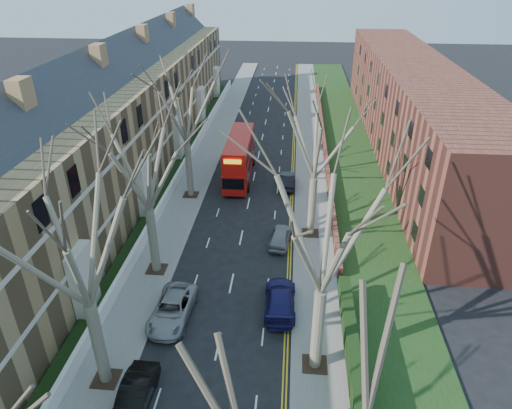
# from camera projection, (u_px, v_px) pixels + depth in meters

# --- Properties ---
(pavement_left) EXTENTS (3.00, 102.00, 0.12)m
(pavement_left) POSITION_uv_depth(u_px,v_px,m) (208.00, 152.00, 53.86)
(pavement_left) COLOR slate
(pavement_left) RESTS_ON ground
(pavement_right) EXTENTS (3.00, 102.00, 0.12)m
(pavement_right) POSITION_uv_depth(u_px,v_px,m) (310.00, 156.00, 52.95)
(pavement_right) COLOR slate
(pavement_right) RESTS_ON ground
(terrace_left) EXTENTS (9.70, 78.00, 13.60)m
(terrace_left) POSITION_uv_depth(u_px,v_px,m) (114.00, 129.00, 44.82)
(terrace_left) COLOR olive
(terrace_left) RESTS_ON ground
(flats_right) EXTENTS (13.97, 54.00, 10.00)m
(flats_right) POSITION_uv_depth(u_px,v_px,m) (410.00, 107.00, 53.22)
(flats_right) COLOR brown
(flats_right) RESTS_ON ground
(front_wall_left) EXTENTS (0.30, 78.00, 1.00)m
(front_wall_left) POSITION_uv_depth(u_px,v_px,m) (178.00, 176.00, 46.72)
(front_wall_left) COLOR white
(front_wall_left) RESTS_ON ground
(grass_verge_right) EXTENTS (6.00, 102.00, 0.06)m
(grass_verge_right) POSITION_uv_depth(u_px,v_px,m) (349.00, 156.00, 52.57)
(grass_verge_right) COLOR #183312
(grass_verge_right) RESTS_ON ground
(tree_left_mid) EXTENTS (10.50, 10.50, 14.71)m
(tree_left_mid) POSITION_uv_depth(u_px,v_px,m) (73.00, 233.00, 20.43)
(tree_left_mid) COLOR brown
(tree_left_mid) RESTS_ON ground
(tree_left_far) EXTENTS (10.15, 10.15, 14.22)m
(tree_left_far) POSITION_uv_depth(u_px,v_px,m) (142.00, 155.00, 29.33)
(tree_left_far) COLOR brown
(tree_left_far) RESTS_ON ground
(tree_left_dist) EXTENTS (10.50, 10.50, 14.71)m
(tree_left_dist) POSITION_uv_depth(u_px,v_px,m) (184.00, 99.00, 39.66)
(tree_left_dist) COLOR brown
(tree_left_dist) RESTS_ON ground
(tree_right_mid) EXTENTS (10.50, 10.50, 14.71)m
(tree_right_mid) POSITION_uv_depth(u_px,v_px,m) (327.00, 222.00, 21.32)
(tree_right_mid) COLOR brown
(tree_right_mid) RESTS_ON ground
(tree_right_far) EXTENTS (10.15, 10.15, 14.22)m
(tree_right_far) POSITION_uv_depth(u_px,v_px,m) (317.00, 129.00, 33.71)
(tree_right_far) COLOR brown
(tree_right_far) RESTS_ON ground
(double_decker_bus) EXTENTS (2.70, 10.22, 4.29)m
(double_decker_bus) POSITION_uv_depth(u_px,v_px,m) (239.00, 159.00, 47.01)
(double_decker_bus) COLOR #B5120C
(double_decker_bus) RESTS_ON ground
(car_left_mid) EXTENTS (1.55, 4.26, 1.39)m
(car_left_mid) POSITION_uv_depth(u_px,v_px,m) (135.00, 396.00, 23.30)
(car_left_mid) COLOR black
(car_left_mid) RESTS_ON ground
(car_left_far) EXTENTS (2.57, 5.17, 1.41)m
(car_left_far) POSITION_uv_depth(u_px,v_px,m) (172.00, 309.00, 29.02)
(car_left_far) COLOR gray
(car_left_far) RESTS_ON ground
(car_right_near) EXTENTS (2.13, 4.99, 1.44)m
(car_right_near) POSITION_uv_depth(u_px,v_px,m) (280.00, 299.00, 29.83)
(car_right_near) COLOR #1A1750
(car_right_near) RESTS_ON ground
(car_right_mid) EXTENTS (2.00, 4.04, 1.32)m
(car_right_mid) POSITION_uv_depth(u_px,v_px,m) (281.00, 236.00, 36.64)
(car_right_mid) COLOR gray
(car_right_mid) RESTS_ON ground
(car_right_far) EXTENTS (1.48, 4.17, 1.37)m
(car_right_far) POSITION_uv_depth(u_px,v_px,m) (287.00, 180.00, 45.71)
(car_right_far) COLOR black
(car_right_far) RESTS_ON ground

